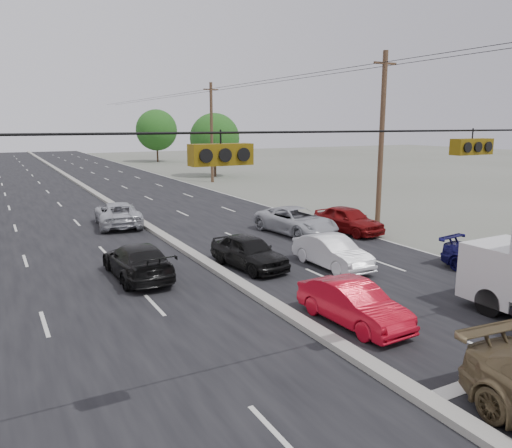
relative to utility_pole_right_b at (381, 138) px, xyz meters
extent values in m
plane|color=#606356|center=(-12.50, -15.00, -5.11)|extent=(200.00, 200.00, 0.00)
cube|color=black|center=(-12.50, 15.00, -5.11)|extent=(20.00, 160.00, 0.02)
cube|color=gray|center=(-12.50, 15.00, -5.01)|extent=(0.50, 160.00, 0.20)
cylinder|color=#422D1E|center=(0.00, 0.00, -0.11)|extent=(0.30, 0.30, 10.00)
cube|color=#422D1E|center=(0.00, 0.00, 4.19)|extent=(1.60, 0.12, 0.12)
cylinder|color=#422D1E|center=(0.00, 25.00, -0.11)|extent=(0.30, 0.30, 10.00)
cube|color=#422D1E|center=(0.00, 25.00, 4.19)|extent=(1.60, 0.12, 0.12)
cylinder|color=black|center=(-12.50, -15.00, 0.69)|extent=(25.00, 0.04, 0.04)
cube|color=#72590C|center=(-17.00, -15.00, 0.34)|extent=(1.05, 0.30, 0.35)
cube|color=#72590C|center=(-11.00, -15.00, 0.34)|extent=(1.05, 0.30, 0.35)
cylinder|color=#382619|center=(2.50, 30.00, -3.85)|extent=(0.28, 0.28, 2.52)
sphere|color=#205115|center=(2.50, 30.00, -0.77)|extent=(5.60, 5.60, 5.60)
cylinder|color=#382619|center=(3.50, 55.00, -3.67)|extent=(0.28, 0.28, 2.88)
sphere|color=#205115|center=(3.50, 55.00, -0.15)|extent=(6.40, 6.40, 6.40)
cube|color=silver|center=(-5.85, -12.62, -3.85)|extent=(2.45, 1.96, 1.81)
cylinder|color=black|center=(-6.90, -12.89, -4.66)|extent=(0.32, 0.91, 0.90)
imported|color=red|center=(-11.10, -11.38, -4.46)|extent=(1.58, 3.98, 1.29)
imported|color=black|center=(-11.10, -4.58, -4.41)|extent=(2.17, 4.26, 1.39)
imported|color=white|center=(-8.01, -6.19, -4.44)|extent=(1.47, 4.05, 1.33)
imported|color=#ACAFB4|center=(-5.80, 0.02, -4.39)|extent=(3.01, 5.45, 1.44)
imported|color=#110F4C|center=(-2.90, -10.22, -4.46)|extent=(2.40, 4.64, 1.29)
imported|color=maroon|center=(-3.12, -1.12, -4.37)|extent=(2.23, 4.50, 1.47)
imported|color=black|center=(-15.57, -3.75, -4.42)|extent=(1.98, 4.75, 1.37)
imported|color=#AEB0B6|center=(-13.90, 6.80, -4.40)|extent=(2.92, 5.36, 1.42)
camera|label=1|loc=(-20.36, -22.47, 0.84)|focal=35.00mm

